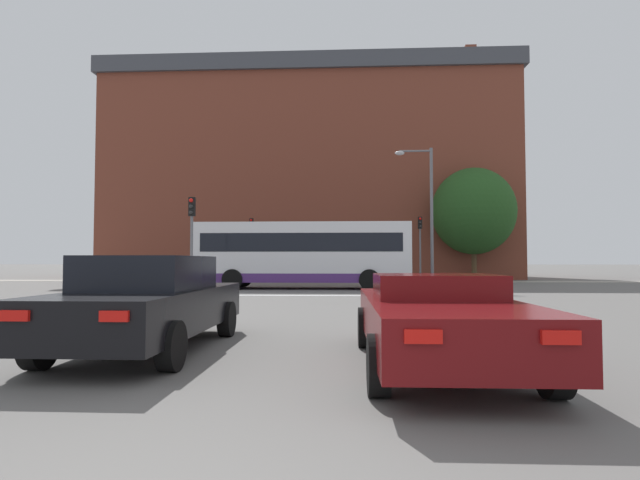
{
  "coord_description": "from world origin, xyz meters",
  "views": [
    {
      "loc": [
        1.09,
        -2.1,
        1.39
      ],
      "look_at": [
        -0.23,
        23.33,
        2.46
      ],
      "focal_mm": 28.0,
      "sensor_mm": 36.0,
      "label": 1
    }
  ],
  "objects_px": {
    "pedestrian_walking_east": "(259,266)",
    "bus_crossing_lead": "(303,253)",
    "traffic_light_far_left": "(251,239)",
    "street_lamp_junction": "(425,203)",
    "pedestrian_waiting": "(204,267)",
    "car_roadster_right": "(437,318)",
    "traffic_light_far_right": "(420,238)",
    "traffic_light_near_left": "(192,229)",
    "car_saloon_left": "(150,302)"
  },
  "relations": [
    {
      "from": "bus_crossing_lead",
      "to": "pedestrian_walking_east",
      "type": "height_order",
      "value": "bus_crossing_lead"
    },
    {
      "from": "car_roadster_right",
      "to": "pedestrian_walking_east",
      "type": "bearing_deg",
      "value": 104.05
    },
    {
      "from": "street_lamp_junction",
      "to": "pedestrian_walking_east",
      "type": "distance_m",
      "value": 14.13
    },
    {
      "from": "car_saloon_left",
      "to": "traffic_light_near_left",
      "type": "relative_size",
      "value": 1.17
    },
    {
      "from": "traffic_light_far_left",
      "to": "pedestrian_waiting",
      "type": "height_order",
      "value": "traffic_light_far_left"
    },
    {
      "from": "bus_crossing_lead",
      "to": "traffic_light_far_right",
      "type": "distance_m",
      "value": 10.97
    },
    {
      "from": "car_saloon_left",
      "to": "traffic_light_far_right",
      "type": "relative_size",
      "value": 1.1
    },
    {
      "from": "traffic_light_near_left",
      "to": "street_lamp_junction",
      "type": "xyz_separation_m",
      "value": [
        10.64,
        5.39,
        1.68
      ]
    },
    {
      "from": "car_saloon_left",
      "to": "pedestrian_waiting",
      "type": "height_order",
      "value": "pedestrian_waiting"
    },
    {
      "from": "traffic_light_far_left",
      "to": "pedestrian_waiting",
      "type": "xyz_separation_m",
      "value": [
        -3.54,
        0.99,
        -1.95
      ]
    },
    {
      "from": "car_roadster_right",
      "to": "pedestrian_walking_east",
      "type": "height_order",
      "value": "pedestrian_walking_east"
    },
    {
      "from": "car_saloon_left",
      "to": "pedestrian_walking_east",
      "type": "bearing_deg",
      "value": 96.45
    },
    {
      "from": "traffic_light_far_right",
      "to": "traffic_light_far_left",
      "type": "xyz_separation_m",
      "value": [
        -11.4,
        0.48,
        -0.01
      ]
    },
    {
      "from": "traffic_light_far_left",
      "to": "street_lamp_junction",
      "type": "xyz_separation_m",
      "value": [
        10.61,
        -7.73,
        1.54
      ]
    },
    {
      "from": "street_lamp_junction",
      "to": "bus_crossing_lead",
      "type": "bearing_deg",
      "value": -170.68
    },
    {
      "from": "street_lamp_junction",
      "to": "traffic_light_near_left",
      "type": "bearing_deg",
      "value": -153.13
    },
    {
      "from": "car_roadster_right",
      "to": "pedestrian_waiting",
      "type": "xyz_separation_m",
      "value": [
        -11.22,
        28.11,
        0.3
      ]
    },
    {
      "from": "traffic_light_far_right",
      "to": "car_saloon_left",
      "type": "bearing_deg",
      "value": -107.28
    },
    {
      "from": "bus_crossing_lead",
      "to": "pedestrian_waiting",
      "type": "distance_m",
      "value": 12.54
    },
    {
      "from": "pedestrian_walking_east",
      "to": "car_saloon_left",
      "type": "bearing_deg",
      "value": -105.0
    },
    {
      "from": "traffic_light_far_right",
      "to": "pedestrian_waiting",
      "type": "height_order",
      "value": "traffic_light_far_right"
    },
    {
      "from": "car_roadster_right",
      "to": "bus_crossing_lead",
      "type": "distance_m",
      "value": 18.7
    },
    {
      "from": "car_saloon_left",
      "to": "traffic_light_far_right",
      "type": "bearing_deg",
      "value": 72.72
    },
    {
      "from": "car_saloon_left",
      "to": "pedestrian_walking_east",
      "type": "distance_m",
      "value": 27.63
    },
    {
      "from": "car_saloon_left",
      "to": "pedestrian_waiting",
      "type": "xyz_separation_m",
      "value": [
        -6.96,
        27.11,
        0.19
      ]
    },
    {
      "from": "car_saloon_left",
      "to": "traffic_light_far_left",
      "type": "xyz_separation_m",
      "value": [
        -3.42,
        26.12,
        2.14
      ]
    },
    {
      "from": "car_roadster_right",
      "to": "traffic_light_far_left",
      "type": "height_order",
      "value": "traffic_light_far_left"
    },
    {
      "from": "bus_crossing_lead",
      "to": "traffic_light_far_right",
      "type": "bearing_deg",
      "value": 139.38
    },
    {
      "from": "traffic_light_far_right",
      "to": "pedestrian_waiting",
      "type": "bearing_deg",
      "value": 174.36
    },
    {
      "from": "car_saloon_left",
      "to": "bus_crossing_lead",
      "type": "relative_size",
      "value": 0.45
    },
    {
      "from": "bus_crossing_lead",
      "to": "street_lamp_junction",
      "type": "distance_m",
      "value": 6.93
    },
    {
      "from": "traffic_light_far_left",
      "to": "street_lamp_junction",
      "type": "height_order",
      "value": "street_lamp_junction"
    },
    {
      "from": "traffic_light_far_left",
      "to": "street_lamp_junction",
      "type": "relative_size",
      "value": 0.59
    },
    {
      "from": "car_roadster_right",
      "to": "pedestrian_waiting",
      "type": "bearing_deg",
      "value": 111.3
    },
    {
      "from": "traffic_light_far_left",
      "to": "street_lamp_junction",
      "type": "distance_m",
      "value": 13.22
    },
    {
      "from": "car_roadster_right",
      "to": "traffic_light_far_right",
      "type": "relative_size",
      "value": 1.1
    },
    {
      "from": "bus_crossing_lead",
      "to": "pedestrian_walking_east",
      "type": "relative_size",
      "value": 6.11
    },
    {
      "from": "car_roadster_right",
      "to": "traffic_light_near_left",
      "type": "distance_m",
      "value": 16.12
    },
    {
      "from": "pedestrian_walking_east",
      "to": "bus_crossing_lead",
      "type": "bearing_deg",
      "value": -89.92
    },
    {
      "from": "traffic_light_far_right",
      "to": "pedestrian_waiting",
      "type": "distance_m",
      "value": 15.14
    },
    {
      "from": "car_roadster_right",
      "to": "traffic_light_far_left",
      "type": "distance_m",
      "value": 28.27
    },
    {
      "from": "street_lamp_junction",
      "to": "pedestrian_waiting",
      "type": "distance_m",
      "value": 16.99
    },
    {
      "from": "car_saloon_left",
      "to": "bus_crossing_lead",
      "type": "height_order",
      "value": "bus_crossing_lead"
    },
    {
      "from": "car_roadster_right",
      "to": "traffic_light_far_right",
      "type": "bearing_deg",
      "value": 81.59
    },
    {
      "from": "car_roadster_right",
      "to": "bus_crossing_lead",
      "type": "relative_size",
      "value": 0.45
    },
    {
      "from": "traffic_light_near_left",
      "to": "car_saloon_left",
      "type": "bearing_deg",
      "value": -75.16
    },
    {
      "from": "traffic_light_far_left",
      "to": "traffic_light_near_left",
      "type": "bearing_deg",
      "value": -90.12
    },
    {
      "from": "pedestrian_waiting",
      "to": "bus_crossing_lead",
      "type": "bearing_deg",
      "value": -15.86
    },
    {
      "from": "traffic_light_far_right",
      "to": "traffic_light_near_left",
      "type": "relative_size",
      "value": 1.06
    },
    {
      "from": "traffic_light_far_right",
      "to": "pedestrian_waiting",
      "type": "xyz_separation_m",
      "value": [
        -14.94,
        1.47,
        -1.96
      ]
    }
  ]
}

